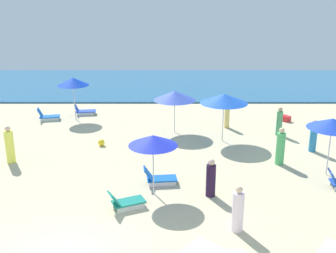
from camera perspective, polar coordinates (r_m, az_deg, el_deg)
name	(u,v)px	position (r m, az deg, el deg)	size (l,w,h in m)	color
ocean	(129,84)	(35.13, -5.31, 5.76)	(60.00, 12.06, 0.12)	#296490
umbrella_0	(152,140)	(15.59, -2.25, -1.91)	(1.85, 1.85, 2.40)	silver
lounge_chair_0_0	(124,202)	(15.40, -5.96, -10.15)	(1.42, 1.06, 0.71)	silver
lounge_chair_0_1	(158,178)	(17.10, -1.43, -7.03)	(1.40, 0.74, 0.74)	silver
umbrella_1	(222,98)	(21.46, 7.40, 3.80)	(2.43, 2.43, 2.52)	silver
umbrella_2	(331,123)	(18.49, 21.23, 0.41)	(2.05, 2.05, 2.50)	silver
umbrella_4	(173,96)	(22.70, 0.70, 4.23)	(2.30, 2.30, 2.34)	silver
umbrella_5	(71,82)	(25.68, -12.98, 5.96)	(1.87, 1.87, 2.56)	silver
lounge_chair_5_0	(83,111)	(26.99, -11.52, 2.06)	(1.38, 0.76, 0.67)	silver
lounge_chair_5_1	(46,116)	(26.34, -16.23, 1.35)	(1.37, 0.81, 0.77)	silver
beachgoer_0	(278,122)	(23.37, 14.68, 0.60)	(0.37, 0.37, 1.55)	#4D9964
beachgoer_1	(8,146)	(20.28, -20.91, -2.48)	(0.50, 0.50, 1.74)	#F9F556
beachgoer_2	(226,115)	(24.07, 7.82, 1.50)	(0.41, 0.41, 1.51)	#F9D56F
beachgoer_3	(279,147)	(19.47, 14.83, -2.73)	(0.42, 0.42, 1.72)	#4FB766
beachgoer_4	(312,137)	(21.49, 18.94, -1.30)	(0.34, 0.34, 1.59)	teal
beachgoer_5	(209,179)	(16.07, 5.65, -7.09)	(0.47, 0.47, 1.52)	#281533
beachgoer_6	(236,210)	(14.00, 9.29, -11.15)	(0.48, 0.48, 1.60)	white
cooler_box_0	(284,118)	(26.16, 15.47, 1.09)	(0.54, 0.39, 0.33)	red
beach_ball_1	(100,143)	(21.48, -9.24, -2.16)	(0.34, 0.34, 0.34)	yellow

